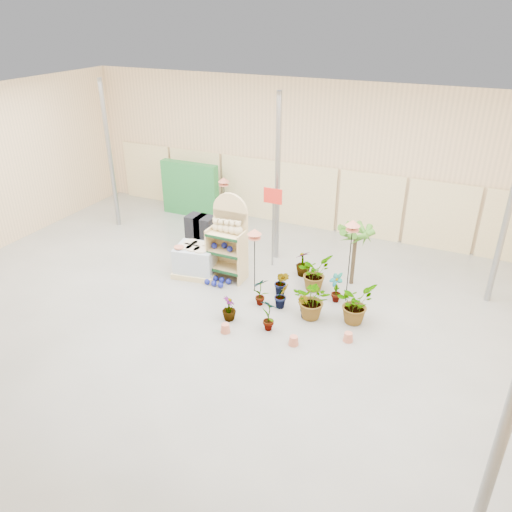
{
  "coord_description": "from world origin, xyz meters",
  "views": [
    {
      "loc": [
        4.73,
        -8.12,
        6.36
      ],
      "look_at": [
        0.3,
        1.5,
        1.0
      ],
      "focal_mm": 35.0,
      "sensor_mm": 36.0,
      "label": 1
    }
  ],
  "objects_px": {
    "pallet_stack": "(196,260)",
    "potted_plant_2": "(313,300)",
    "display_shelf": "(229,240)",
    "bird_table_front": "(255,234)"
  },
  "relations": [
    {
      "from": "pallet_stack",
      "to": "display_shelf",
      "type": "bearing_deg",
      "value": 8.42
    },
    {
      "from": "bird_table_front",
      "to": "potted_plant_2",
      "type": "bearing_deg",
      "value": -17.05
    },
    {
      "from": "bird_table_front",
      "to": "potted_plant_2",
      "type": "distance_m",
      "value": 2.07
    },
    {
      "from": "potted_plant_2",
      "to": "display_shelf",
      "type": "bearing_deg",
      "value": 159.8
    },
    {
      "from": "display_shelf",
      "to": "potted_plant_2",
      "type": "height_order",
      "value": "display_shelf"
    },
    {
      "from": "pallet_stack",
      "to": "potted_plant_2",
      "type": "relative_size",
      "value": 1.33
    },
    {
      "from": "display_shelf",
      "to": "bird_table_front",
      "type": "relative_size",
      "value": 1.34
    },
    {
      "from": "display_shelf",
      "to": "pallet_stack",
      "type": "height_order",
      "value": "display_shelf"
    },
    {
      "from": "display_shelf",
      "to": "pallet_stack",
      "type": "bearing_deg",
      "value": -161.87
    },
    {
      "from": "pallet_stack",
      "to": "potted_plant_2",
      "type": "xyz_separation_m",
      "value": [
        3.43,
        -0.68,
        0.07
      ]
    }
  ]
}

